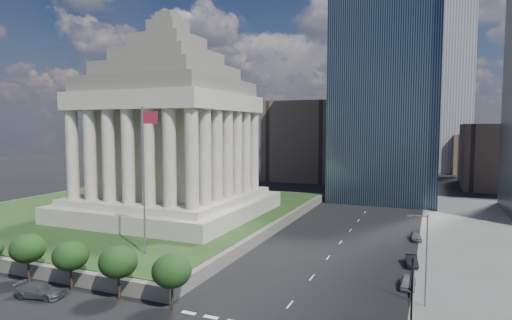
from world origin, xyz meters
The scene contains 15 objects.
ground centered at (0.00, 100.00, 0.00)m, with size 500.00×500.00×0.00m, color black.
plaza_terrace centered at (-45.00, 50.00, 0.90)m, with size 66.00×70.00×1.80m, color #5E5951.
plaza_lawn centered at (-45.00, 50.00, 1.85)m, with size 64.00×68.00×0.10m, color #203716.
war_memorial centered at (-34.00, 48.00, 21.40)m, with size 34.00×34.00×39.00m, color #A39988, non-canonical shape.
flagpole centered at (-21.83, 24.00, 13.11)m, with size 2.52×0.24×20.00m.
tree_row centered at (-35.50, 14.00, 3.00)m, with size 53.00×4.00×6.00m, color black, non-canonical shape.
midrise_glass centered at (2.00, 95.00, 30.00)m, with size 26.00×26.00×60.00m, color black.
building_filler_ne centered at (32.00, 130.00, 10.00)m, with size 20.00×30.00×20.00m, color brown.
building_filler_nw centered at (-30.00, 130.00, 14.00)m, with size 24.00×30.00×28.00m, color brown.
traffic_signal_ne centered at (12.50, 13.70, 5.25)m, with size 0.30×5.74×8.00m.
street_lamp_north centered at (13.33, 25.00, 5.66)m, with size 2.13×0.22×10.00m.
suv_grey centered at (-26.68, 11.00, 0.81)m, with size 2.26×5.56×1.61m, color #4F5256.
parked_sedan_near centered at (11.50, 29.98, 0.72)m, with size 4.20×1.69×1.43m, color #919599.
parked_sedan_mid centered at (11.50, 38.82, 0.69)m, with size 4.21×1.47×1.39m, color black.
parked_sedan_far centered at (11.50, 53.12, 0.72)m, with size 4.23×1.70×1.44m, color slate.
Camera 1 is at (13.90, -22.77, 19.22)m, focal length 30.00 mm.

